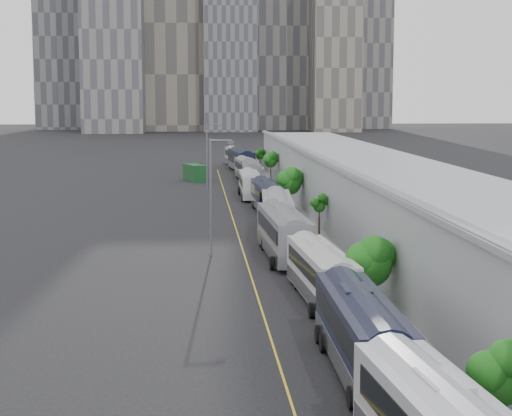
{
  "coord_description": "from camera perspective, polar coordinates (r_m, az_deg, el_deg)",
  "views": [
    {
      "loc": [
        -5.61,
        -20.48,
        13.31
      ],
      "look_at": [
        0.04,
        58.19,
        3.0
      ],
      "focal_mm": 60.0,
      "sensor_mm": 36.0,
      "label": 1
    }
  ],
  "objects": [
    {
      "name": "bus_6",
      "position": [
        113.03,
        -0.41,
        1.45
      ],
      "size": [
        2.72,
        12.15,
        3.54
      ],
      "rotation": [
        0.0,
        0.0,
        -0.01
      ],
      "color": "silver",
      "rests_on": "ground"
    },
    {
      "name": "bus_1",
      "position": [
        42.06,
        7.03,
        -8.7
      ],
      "size": [
        2.97,
        13.4,
        3.91
      ],
      "rotation": [
        0.0,
        0.0,
        -0.01
      ],
      "color": "black",
      "rests_on": "ground"
    },
    {
      "name": "bus_10",
      "position": [
        165.08,
        -1.41,
        3.35
      ],
      "size": [
        3.48,
        12.54,
        3.62
      ],
      "rotation": [
        0.0,
        0.0,
        0.08
      ],
      "color": "#B6B6B8",
      "rests_on": "ground"
    },
    {
      "name": "bus_5",
      "position": [
        98.81,
        0.73,
        0.62
      ],
      "size": [
        2.98,
        12.71,
        3.69
      ],
      "rotation": [
        0.0,
        0.0,
        0.03
      ],
      "color": "black",
      "rests_on": "ground"
    },
    {
      "name": "bus_2",
      "position": [
        56.35,
        4.36,
        -4.64
      ],
      "size": [
        3.2,
        12.57,
        3.64
      ],
      "rotation": [
        0.0,
        0.0,
        0.06
      ],
      "color": "silver",
      "rests_on": "ground"
    },
    {
      "name": "bus_8",
      "position": [
        137.26,
        -0.66,
        2.51
      ],
      "size": [
        3.23,
        12.23,
        3.54
      ],
      "rotation": [
        0.0,
        0.0,
        0.07
      ],
      "color": "gray",
      "rests_on": "ground"
    },
    {
      "name": "tree_4",
      "position": [
        128.79,
        1.0,
        3.26
      ],
      "size": [
        1.94,
        1.94,
        4.9
      ],
      "color": "black",
      "rests_on": "ground"
    },
    {
      "name": "depot",
      "position": [
        78.35,
        9.66,
        0.16
      ],
      "size": [
        12.45,
        160.4,
        7.2
      ],
      "color": "gray",
      "rests_on": "ground"
    },
    {
      "name": "street_lamp_near",
      "position": [
        71.31,
        -2.9,
        1.23
      ],
      "size": [
        2.04,
        0.22,
        9.78
      ],
      "color": "#59595E",
      "rests_on": "ground"
    },
    {
      "name": "tree_0",
      "position": [
        34.11,
        15.76,
        -10.39
      ],
      "size": [
        2.17,
        2.17,
        4.13
      ],
      "color": "black",
      "rests_on": "ground"
    },
    {
      "name": "tree_1",
      "position": [
        54.49,
        7.56,
        -3.29
      ],
      "size": [
        2.92,
        2.92,
        4.69
      ],
      "color": "black",
      "rests_on": "ground"
    },
    {
      "name": "tree_3",
      "position": [
        99.56,
        2.23,
        1.94
      ],
      "size": [
        2.89,
        2.89,
        5.23
      ],
      "color": "black",
      "rests_on": "ground"
    },
    {
      "name": "street_lamp_far",
      "position": [
        118.13,
        -3.21,
        3.65
      ],
      "size": [
        2.04,
        0.22,
        9.63
      ],
      "color": "#59595E",
      "rests_on": "ground"
    },
    {
      "name": "tree_2",
      "position": [
        81.61,
        4.24,
        0.19
      ],
      "size": [
        1.2,
        1.2,
        3.71
      ],
      "color": "black",
      "rests_on": "ground"
    },
    {
      "name": "skyline",
      "position": [
        346.69,
        -3.75,
        13.65
      ],
      "size": [
        145.0,
        64.0,
        120.0
      ],
      "color": "slate",
      "rests_on": "ground"
    },
    {
      "name": "bus_7",
      "position": [
        127.22,
        -0.35,
        2.17
      ],
      "size": [
        3.11,
        13.18,
        3.83
      ],
      "rotation": [
        0.0,
        0.0,
        -0.04
      ],
      "color": "slate",
      "rests_on": "ground"
    },
    {
      "name": "bus_9",
      "position": [
        152.7,
        -1.0,
        3.09
      ],
      "size": [
        4.17,
        14.09,
        4.06
      ],
      "rotation": [
        0.0,
        0.0,
        0.1
      ],
      "color": "black",
      "rests_on": "ground"
    },
    {
      "name": "tree_5",
      "position": [
        152.93,
        0.28,
        3.59
      ],
      "size": [
        1.46,
        1.46,
        3.79
      ],
      "color": "black",
      "rests_on": "ground"
    },
    {
      "name": "shipping_container",
      "position": [
        135.63,
        -4.08,
        2.36
      ],
      "size": [
        4.01,
        5.96,
        2.64
      ],
      "primitive_type": "cube",
      "rotation": [
        0.0,
        0.0,
        0.33
      ],
      "color": "#123D1B",
      "rests_on": "ground"
    },
    {
      "name": "bus_4",
      "position": [
        82.21,
        1.42,
        -0.66
      ],
      "size": [
        3.74,
        14.05,
        4.06
      ],
      "rotation": [
        0.0,
        0.0,
        -0.07
      ],
      "color": "#9EA1A8",
      "rests_on": "ground"
    },
    {
      "name": "sidewalk",
      "position": [
        78.01,
        6.75,
        -2.38
      ],
      "size": [
        10.0,
        170.0,
        0.12
      ],
      "primitive_type": "cube",
      "color": "gray",
      "rests_on": "ground"
    },
    {
      "name": "lane_line",
      "position": [
        76.75,
        -0.98,
        -2.53
      ],
      "size": [
        0.12,
        160.0,
        0.02
      ],
      "primitive_type": "cube",
      "color": "gold",
      "rests_on": "ground"
    },
    {
      "name": "bus_3",
      "position": [
        70.9,
        1.84,
        -1.95
      ],
      "size": [
        3.36,
        14.13,
        4.1
      ],
      "rotation": [
        0.0,
        0.0,
        0.04
      ],
      "color": "slate",
      "rests_on": "ground"
    },
    {
      "name": "suv",
      "position": [
        153.36,
        -3.92,
        2.71
      ],
      "size": [
        3.12,
        5.33,
        1.39
      ],
      "primitive_type": "imported",
      "rotation": [
        0.0,
        0.0,
        -0.17
      ],
      "color": "black",
      "rests_on": "ground"
    }
  ]
}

